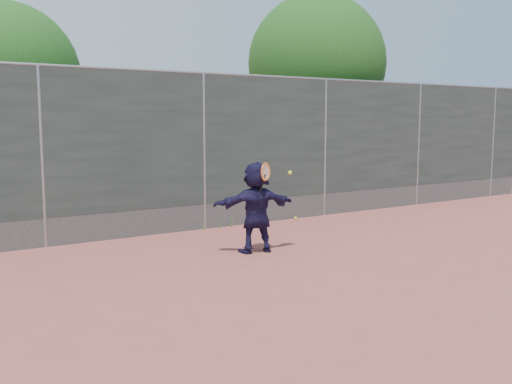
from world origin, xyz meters
TOP-DOWN VIEW (x-y plane):
  - ground at (0.00, 0.00)m, footprint 80.00×80.00m
  - player at (-0.22, 1.30)m, footprint 1.41×0.68m
  - ball_ground at (2.10, 3.35)m, footprint 0.07×0.07m
  - fence at (-0.00, 3.50)m, footprint 20.00×0.06m
  - swing_action at (-0.13, 1.10)m, footprint 0.64×0.16m
  - tree_right at (4.68, 5.75)m, footprint 3.78×3.60m
  - tree_left at (-2.85, 6.55)m, footprint 3.15×3.00m
  - weed_clump at (0.29, 3.38)m, footprint 0.68×0.07m

SIDE VIEW (x-z plane):
  - ground at x=0.00m, z-range 0.00..0.00m
  - ball_ground at x=2.10m, z-range 0.00..0.07m
  - weed_clump at x=0.29m, z-range -0.02..0.28m
  - player at x=-0.22m, z-range 0.00..1.46m
  - swing_action at x=-0.13m, z-range 1.03..1.55m
  - fence at x=0.00m, z-range 0.07..3.09m
  - tree_left at x=-2.85m, z-range 0.68..5.20m
  - tree_right at x=4.68m, z-range 0.80..6.19m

